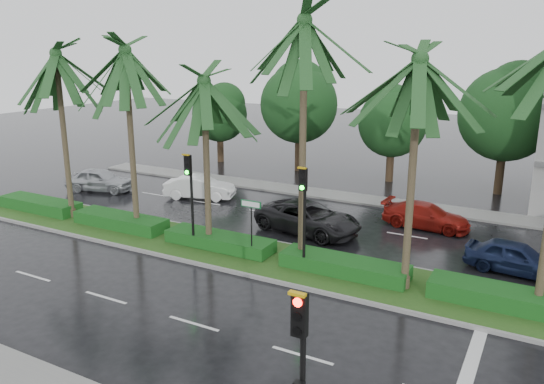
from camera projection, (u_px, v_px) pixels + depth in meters
The scene contains 16 objects.
ground at pixel (267, 270), 21.89m from camera, with size 120.00×120.00×0.00m, color black.
far_sidewalk at pixel (363, 199), 32.06m from camera, with size 40.00×2.00×0.12m, color slate.
median at pixel (278, 260), 22.72m from camera, with size 36.00×4.00×0.15m.
hedge at pixel (278, 252), 22.62m from camera, with size 35.20×1.40×0.60m.
lane_markings at pixel (331, 290), 20.13m from camera, with size 34.00×13.06×0.01m.
palm_row at pixel (251, 68), 21.21m from camera, with size 26.30×4.20×10.56m.
signal_near at pixel (301, 380), 10.51m from camera, with size 0.34×0.45×4.36m.
signal_median_left at pixel (190, 187), 23.20m from camera, with size 0.34×0.42×4.36m.
signal_median_right at pixel (304, 204), 20.67m from camera, with size 0.34×0.42×4.36m.
street_sign at pixel (251, 215), 22.20m from camera, with size 0.95×0.09×2.60m.
bg_trees at pixel (405, 111), 35.18m from camera, with size 32.66×5.70×8.24m.
car_silver at pixel (100, 180), 34.00m from camera, with size 4.31×1.73×1.47m, color #ABAEB3.
car_white at pixel (200, 187), 32.32m from camera, with size 4.24×1.48×1.40m, color white.
car_darkgrey at pixel (308, 218), 26.31m from camera, with size 5.42×2.50×1.51m, color black.
car_red at pixel (426, 216), 27.00m from camera, with size 4.38×1.78×1.27m, color maroon.
car_blue at pixel (515, 257), 21.52m from camera, with size 3.91×1.57×1.33m, color #151F41.
Camera 1 is at (9.88, -17.72, 8.84)m, focal length 35.00 mm.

